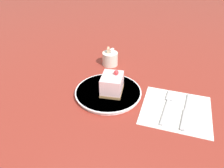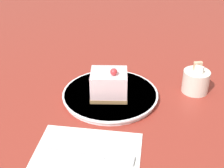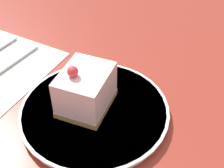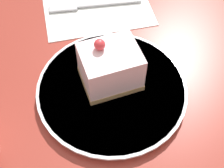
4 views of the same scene
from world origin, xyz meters
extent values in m
plane|color=maroon|center=(0.00, 0.00, 0.00)|extent=(4.00, 4.00, 0.00)
cylinder|color=white|center=(0.03, 0.00, 0.01)|extent=(0.22, 0.22, 0.01)
cylinder|color=white|center=(0.03, 0.00, 0.01)|extent=(0.23, 0.23, 0.00)
cube|color=#9E7547|center=(0.04, 0.00, 0.02)|extent=(0.08, 0.10, 0.01)
cube|color=silver|center=(0.04, 0.00, 0.05)|extent=(0.08, 0.09, 0.05)
sphere|color=red|center=(0.05, 0.01, 0.09)|extent=(0.02, 0.02, 0.02)
cube|color=white|center=(0.26, 0.00, 0.00)|extent=(0.23, 0.22, 0.00)
cube|color=#B2B2B7|center=(0.23, -0.03, 0.01)|extent=(0.01, 0.12, 0.00)
cube|color=#B2B2B7|center=(0.23, 0.06, 0.01)|extent=(0.02, 0.05, 0.00)
cylinder|color=silver|center=(-0.05, 0.20, 0.03)|extent=(0.06, 0.06, 0.06)
cube|color=#D8B28C|center=(-0.06, 0.20, 0.07)|extent=(0.01, 0.02, 0.02)
cube|color=white|center=(-0.04, 0.20, 0.06)|extent=(0.02, 0.02, 0.02)
camera|label=1|loc=(0.26, -0.57, 0.46)|focal=35.00mm
camera|label=2|loc=(0.64, 0.13, 0.42)|focal=50.00mm
camera|label=3|loc=(-0.17, 0.27, 0.36)|focal=50.00mm
camera|label=4|loc=(-0.24, 0.04, 0.41)|focal=50.00mm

